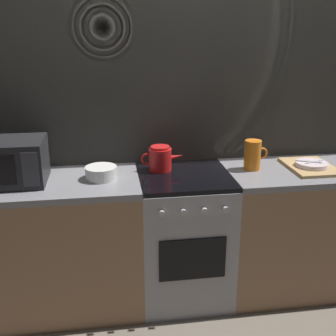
{
  "coord_description": "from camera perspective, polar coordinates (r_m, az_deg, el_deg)",
  "views": [
    {
      "loc": [
        -0.48,
        -2.5,
        1.81
      ],
      "look_at": [
        -0.11,
        0.0,
        0.95
      ],
      "focal_mm": 44.34,
      "sensor_mm": 36.0,
      "label": 1
    }
  ],
  "objects": [
    {
      "name": "ground_plane",
      "position": [
        3.12,
        2.05,
        -16.64
      ],
      "size": [
        8.0,
        8.0,
        0.0
      ],
      "primitive_type": "plane",
      "color": "#6B6054"
    },
    {
      "name": "back_wall",
      "position": [
        2.93,
        1.17,
        6.77
      ],
      "size": [
        3.6,
        0.05,
        2.4
      ],
      "color": "#B2AD9E",
      "rests_on": "ground_plane"
    },
    {
      "name": "counter_left",
      "position": [
        2.87,
        -16.07,
        -10.24
      ],
      "size": [
        1.2,
        0.6,
        0.9
      ],
      "color": "#997251",
      "rests_on": "ground_plane"
    },
    {
      "name": "stove_unit",
      "position": [
        2.88,
        2.16,
        -9.36
      ],
      "size": [
        0.6,
        0.63,
        0.9
      ],
      "color": "#9E9EA3",
      "rests_on": "ground_plane"
    },
    {
      "name": "counter_right",
      "position": [
        3.16,
        18.56,
        -7.73
      ],
      "size": [
        1.2,
        0.6,
        0.9
      ],
      "color": "#997251",
      "rests_on": "ground_plane"
    },
    {
      "name": "microwave",
      "position": [
        2.7,
        -21.31,
        0.79
      ],
      "size": [
        0.46,
        0.35,
        0.27
      ],
      "color": "black",
      "rests_on": "counter_left"
    },
    {
      "name": "kettle",
      "position": [
        2.76,
        -1.05,
        1.31
      ],
      "size": [
        0.28,
        0.15,
        0.17
      ],
      "color": "red",
      "rests_on": "stove_unit"
    },
    {
      "name": "mixing_bowl",
      "position": [
        2.65,
        -9.18,
        -0.64
      ],
      "size": [
        0.2,
        0.2,
        0.08
      ],
      "primitive_type": "cylinder",
      "color": "silver",
      "rests_on": "counter_left"
    },
    {
      "name": "pitcher",
      "position": [
        2.83,
        11.58,
        1.77
      ],
      "size": [
        0.16,
        0.11,
        0.2
      ],
      "color": "orange",
      "rests_on": "counter_right"
    },
    {
      "name": "dish_pile",
      "position": [
        2.97,
        19.01,
        0.3
      ],
      "size": [
        0.3,
        0.4,
        0.06
      ],
      "color": "tan",
      "rests_on": "counter_right"
    }
  ]
}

